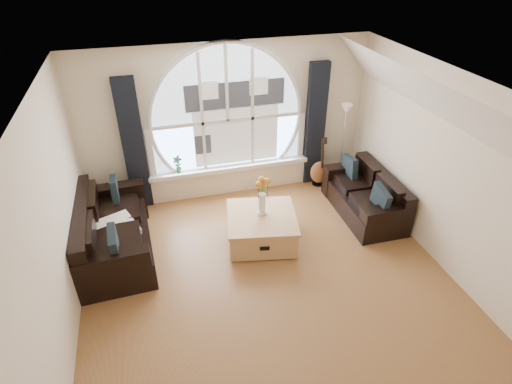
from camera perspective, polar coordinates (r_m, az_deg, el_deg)
The scene contains 20 objects.
ground at distance 5.78m, azimuth 2.47°, elevation -13.52°, with size 5.00×5.50×0.01m, color brown.
ceiling at distance 4.28m, azimuth 3.32°, elevation 12.54°, with size 5.00×5.50×0.01m, color silver.
wall_back at distance 7.25m, azimuth -3.99°, elevation 9.59°, with size 5.00×0.01×2.70m, color beige.
wall_left at distance 4.87m, azimuth -26.60°, elevation -6.73°, with size 0.01×5.50×2.70m, color beige.
wall_right at distance 6.07m, azimuth 25.89°, elevation 1.40°, with size 0.01×5.50×2.70m, color beige.
attic_slope at distance 5.48m, azimuth 25.93°, elevation 9.98°, with size 0.92×5.50×0.72m, color silver.
arched_window at distance 7.12m, azimuth -4.02°, elevation 11.54°, with size 2.60×0.06×2.15m, color silver.
window_sill at distance 7.53m, azimuth -3.59°, elevation 3.40°, with size 2.90×0.22×0.08m, color white.
window_frame at distance 7.09m, azimuth -3.97°, elevation 11.46°, with size 2.76×0.08×2.15m, color white.
neighbor_house at distance 7.18m, azimuth -2.77°, elevation 10.70°, with size 1.70×0.02×1.50m, color silver.
curtain_left at distance 7.11m, azimuth -16.49°, elevation 6.03°, with size 0.35×0.12×2.30m, color black.
curtain_right at distance 7.67m, azimuth 8.16°, elevation 9.05°, with size 0.35×0.12×2.30m, color black.
sofa_left at distance 6.47m, azimuth -18.91°, elevation -5.08°, with size 0.98×1.96×0.87m, color black.
sofa_right at distance 7.21m, azimuth 14.78°, elevation -0.14°, with size 0.83×1.65×0.73m, color black.
coffee_chest at distance 6.44m, azimuth 0.76°, elevation -4.85°, with size 1.04×1.04×0.51m, color tan.
throw_blanket at distance 6.34m, azimuth -18.72°, elevation -4.76°, with size 0.55×0.55×0.10m, color silver.
vase_flowers at distance 6.15m, azimuth 0.83°, elevation 0.04°, with size 0.24×0.24×0.70m, color white.
floor_lamp at distance 7.78m, azimuth 11.78°, elevation 6.17°, with size 0.24×0.24×1.60m, color #B2B2B2.
guitar at distance 7.76m, azimuth 8.88°, elevation 4.19°, with size 0.36×0.24×1.06m, color brown.
potted_plant at distance 7.33m, azimuth -10.72°, elevation 3.75°, with size 0.16×0.11×0.31m, color #1E6023.
Camera 1 is at (-1.31, -3.81, 4.15)m, focal length 29.07 mm.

